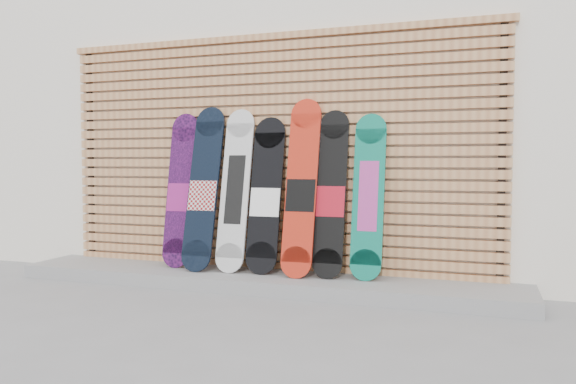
% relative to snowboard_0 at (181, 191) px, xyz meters
% --- Properties ---
extents(ground, '(80.00, 80.00, 0.00)m').
position_rel_snowboard_0_xyz_m(ground, '(1.00, -0.80, -0.84)').
color(ground, gray).
rests_on(ground, ground).
extents(building, '(12.00, 5.00, 3.60)m').
position_rel_snowboard_0_xyz_m(building, '(1.50, 2.70, 0.96)').
color(building, white).
rests_on(building, ground).
extents(concrete_step, '(4.60, 0.70, 0.12)m').
position_rel_snowboard_0_xyz_m(concrete_step, '(0.85, -0.12, -0.78)').
color(concrete_step, gray).
rests_on(concrete_step, ground).
extents(slat_wall, '(4.26, 0.08, 2.29)m').
position_rel_snowboard_0_xyz_m(slat_wall, '(0.85, 0.17, 0.37)').
color(slat_wall, '#BB7D4E').
rests_on(slat_wall, ground).
extents(snowboard_0, '(0.28, 0.28, 1.46)m').
position_rel_snowboard_0_xyz_m(snowboard_0, '(0.00, 0.00, 0.00)').
color(snowboard_0, black).
rests_on(snowboard_0, concrete_step).
extents(snowboard_1, '(0.29, 0.40, 1.52)m').
position_rel_snowboard_0_xyz_m(snowboard_1, '(0.27, -0.06, 0.03)').
color(snowboard_1, black).
rests_on(snowboard_1, concrete_step).
extents(snowboard_2, '(0.27, 0.34, 1.49)m').
position_rel_snowboard_0_xyz_m(snowboard_2, '(0.58, -0.03, 0.02)').
color(snowboard_2, silver).
rests_on(snowboard_2, concrete_step).
extents(snowboard_3, '(0.29, 0.31, 1.41)m').
position_rel_snowboard_0_xyz_m(snowboard_3, '(0.88, -0.02, -0.03)').
color(snowboard_3, black).
rests_on(snowboard_3, concrete_step).
extents(snowboard_4, '(0.28, 0.37, 1.56)m').
position_rel_snowboard_0_xyz_m(snowboard_4, '(1.22, -0.05, 0.05)').
color(snowboard_4, red).
rests_on(snowboard_4, concrete_step).
extents(snowboard_5, '(0.26, 0.31, 1.45)m').
position_rel_snowboard_0_xyz_m(snowboard_5, '(1.48, -0.01, -0.01)').
color(snowboard_5, black).
rests_on(snowboard_5, concrete_step).
extents(snowboard_6, '(0.27, 0.28, 1.41)m').
position_rel_snowboard_0_xyz_m(snowboard_6, '(1.81, 0.00, -0.01)').
color(snowboard_6, '#0C745D').
rests_on(snowboard_6, concrete_step).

